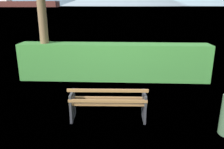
# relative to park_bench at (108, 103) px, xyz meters

# --- Properties ---
(ground_plane) EXTENTS (1400.00, 1400.00, 0.00)m
(ground_plane) POSITION_rel_park_bench_xyz_m (-0.00, 0.06, -0.43)
(ground_plane) COLOR olive
(water_surface) EXTENTS (620.00, 620.00, 0.00)m
(water_surface) POSITION_rel_park_bench_xyz_m (-0.00, 308.58, -0.43)
(water_surface) COLOR #7A99A8
(water_surface) RESTS_ON ground_plane
(park_bench) EXTENTS (1.77, 0.62, 0.87)m
(park_bench) POSITION_rel_park_bench_xyz_m (0.00, 0.00, 0.00)
(park_bench) COLOR olive
(park_bench) RESTS_ON ground_plane
(hedge_row) EXTENTS (6.66, 0.74, 1.30)m
(hedge_row) POSITION_rel_park_bench_xyz_m (-0.00, 3.04, 0.22)
(hedge_row) COLOR #387A33
(hedge_row) RESTS_ON ground_plane
(cargo_ship_large) EXTENTS (83.02, 22.29, 20.28)m
(cargo_ship_large) POSITION_rel_park_bench_xyz_m (-122.37, 266.51, 5.24)
(cargo_ship_large) COLOR #471E19
(cargo_ship_large) RESTS_ON water_surface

